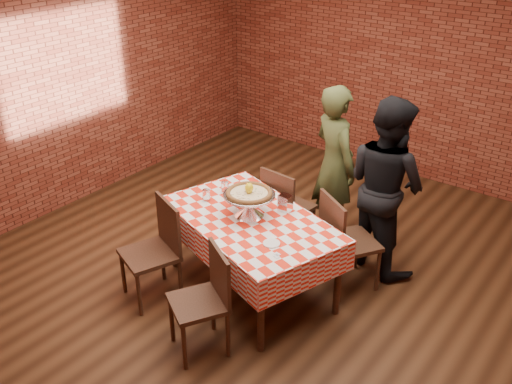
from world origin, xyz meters
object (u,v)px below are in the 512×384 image
water_glass_right (225,187)px  chair_near_left (149,253)px  condiment_caddy (285,203)px  chair_far_left (289,207)px  pizza (249,194)px  diner_black (386,185)px  water_glass_left (206,195)px  table (251,254)px  diner_olive (334,165)px  chair_near_right (198,304)px  pizza_stand (249,205)px  chair_far_right (350,241)px

water_glass_right → chair_near_left: bearing=-100.2°
chair_near_left → condiment_caddy: bearing=69.8°
chair_near_left → chair_far_left: 1.55m
condiment_caddy → water_glass_right: bearing=-170.3°
pizza → diner_black: size_ratio=0.24×
condiment_caddy → water_glass_left: bearing=-153.0°
table → chair_far_left: bearing=99.9°
water_glass_left → table: bearing=-0.8°
condiment_caddy → diner_olive: (-0.06, 0.97, 0.00)m
condiment_caddy → chair_far_left: 0.74m
table → condiment_caddy: bearing=59.1°
water_glass_left → diner_olive: 1.40m
table → diner_black: diner_black is taller
chair_near_right → pizza: bearing=132.2°
chair_near_right → chair_far_left: size_ratio=0.99×
condiment_caddy → diner_black: (0.58, 0.82, 0.03)m
pizza_stand → chair_near_right: (0.20, -0.92, -0.42)m
chair_far_left → chair_far_right: (0.82, -0.21, 0.02)m
pizza_stand → water_glass_right: pizza_stand is taller
table → chair_near_left: 0.91m
chair_far_right → diner_black: 0.63m
chair_near_left → water_glass_left: bearing=100.6°
table → condiment_caddy: 0.57m
pizza_stand → chair_near_left: 0.98m
water_glass_right → chair_near_left: size_ratio=0.12×
chair_far_right → diner_olive: bearing=-16.5°
diner_olive → water_glass_left: bearing=90.3°
chair_far_right → condiment_caddy: bearing=65.0°
table → condiment_caddy: condiment_caddy is taller
water_glass_left → chair_near_right: 1.18m
chair_far_right → chair_far_left: bearing=17.6°
chair_far_right → chair_near_right: bearing=103.1°
water_glass_left → condiment_caddy: size_ratio=0.71×
table → chair_far_left: size_ratio=1.79×
water_glass_right → diner_olive: bearing=60.0°
pizza_stand → pizza: pizza is taller
condiment_caddy → chair_near_left: chair_near_left is taller
table → diner_olive: (0.11, 1.26, 0.46)m
condiment_caddy → diner_olive: size_ratio=0.09×
diner_black → water_glass_right: bearing=56.0°
water_glass_right → chair_near_right: chair_near_right is taller
water_glass_left → diner_olive: bearing=63.3°
table → pizza_stand: bearing=141.8°
pizza_stand → chair_near_right: 1.03m
table → chair_far_right: 0.92m
pizza → chair_far_left: size_ratio=0.45×
pizza → diner_olive: 1.25m
water_glass_left → chair_far_left: chair_far_left is taller
pizza_stand → water_glass_right: (-0.45, 0.20, -0.05)m
table → pizza_stand: size_ratio=3.44×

